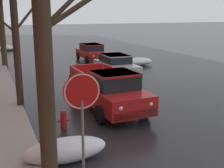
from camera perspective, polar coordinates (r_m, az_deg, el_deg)
name	(u,v)px	position (r m, az deg, el deg)	size (l,w,h in m)	color
snow_bank_near_corner_left	(65,150)	(8.75, -8.91, -12.33)	(2.39, 0.99, 0.65)	white
snow_bank_along_left_kerb	(138,62)	(23.81, 4.90, 4.25)	(2.51, 1.43, 0.62)	white
snow_bank_mid_block_left	(6,48)	(35.15, -19.39, 6.43)	(2.73, 1.18, 0.65)	white
bare_tree_at_the_corner	(44,29)	(6.79, -12.69, 10.18)	(2.77, 2.97, 7.22)	#423323
bare_tree_second_along_sidewalk	(16,33)	(13.32, -17.76, 9.14)	(3.39, 2.23, 6.16)	#382B1E
bare_tree_mid_block	(1,24)	(24.17, -20.31, 10.69)	(1.70, 3.19, 5.82)	#423323
pickup_truck_red_approaching_near_lane	(108,90)	(12.82, -0.74, -1.07)	(2.22, 5.34, 1.76)	red
sedan_silver_parked_kerbside_close	(116,65)	(19.59, 0.73, 3.64)	(1.97, 4.16, 1.42)	#B7B7BC
sedan_red_parked_kerbside_mid	(92,52)	(26.20, -3.81, 6.11)	(2.01, 4.21, 1.42)	red
fire_hydrant	(63,119)	(11.00, -9.19, -6.60)	(0.42, 0.22, 0.71)	#B21E19
stop_sign_at_corner	(82,105)	(6.12, -5.69, -3.90)	(0.76, 0.08, 2.94)	slate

